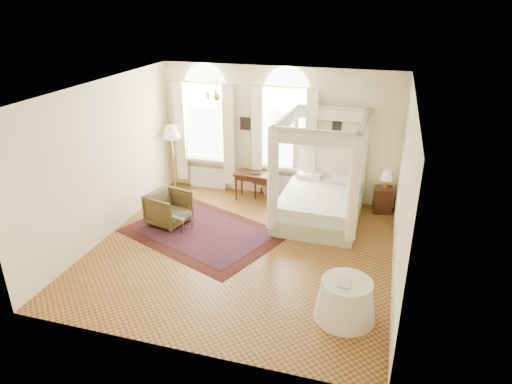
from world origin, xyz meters
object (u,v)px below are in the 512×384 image
at_px(floor_lamp, 172,135).
at_px(armchair, 169,208).
at_px(stool, 264,182).
at_px(side_table, 346,300).
at_px(nightstand, 383,200).
at_px(canopy_bed, 320,199).
at_px(coffee_table, 179,216).
at_px(writing_desk, 255,177).

bearing_deg(floor_lamp, armchair, -68.19).
xyz_separation_m(stool, side_table, (2.54, -4.25, -0.09)).
bearing_deg(nightstand, stool, -180.00).
bearing_deg(canopy_bed, floor_lamp, 169.53).
distance_m(canopy_bed, coffee_table, 3.21).
height_order(writing_desk, stool, writing_desk).
xyz_separation_m(floor_lamp, side_table, (4.97, -4.07, -1.18)).
bearing_deg(armchair, stool, -25.99).
height_order(armchair, side_table, armchair).
bearing_deg(floor_lamp, nightstand, 1.92).
height_order(nightstand, coffee_table, nightstand).
relative_size(nightstand, armchair, 0.74).
distance_m(writing_desk, armchair, 2.37).
xyz_separation_m(nightstand, stool, (-2.97, -0.00, 0.12)).
xyz_separation_m(canopy_bed, writing_desk, (-1.76, 0.71, 0.06)).
bearing_deg(nightstand, armchair, -156.45).
distance_m(floor_lamp, side_table, 6.53).
bearing_deg(writing_desk, side_table, -55.94).
bearing_deg(stool, floor_lamp, -175.73).
distance_m(armchair, floor_lamp, 2.29).
distance_m(canopy_bed, floor_lamp, 4.18).
height_order(coffee_table, side_table, side_table).
relative_size(armchair, coffee_table, 1.36).
height_order(canopy_bed, nightstand, canopy_bed).
xyz_separation_m(canopy_bed, side_table, (0.97, -3.33, -0.22)).
relative_size(floor_lamp, side_table, 1.77).
distance_m(stool, armchair, 2.64).
distance_m(writing_desk, floor_lamp, 2.42).
distance_m(stool, side_table, 4.95).
xyz_separation_m(armchair, floor_lamp, (-0.74, 1.85, 1.14)).
height_order(nightstand, floor_lamp, floor_lamp).
xyz_separation_m(canopy_bed, stool, (-1.57, 0.92, -0.14)).
height_order(canopy_bed, coffee_table, canopy_bed).
height_order(canopy_bed, armchair, canopy_bed).
xyz_separation_m(coffee_table, floor_lamp, (-1.08, 2.04, 1.19)).
height_order(stool, armchair, armchair).
relative_size(stool, side_table, 0.52).
relative_size(writing_desk, coffee_table, 1.63).
bearing_deg(nightstand, floor_lamp, -178.08).
bearing_deg(armchair, canopy_bed, -57.40).
height_order(nightstand, side_table, side_table).
bearing_deg(coffee_table, nightstand, 27.21).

